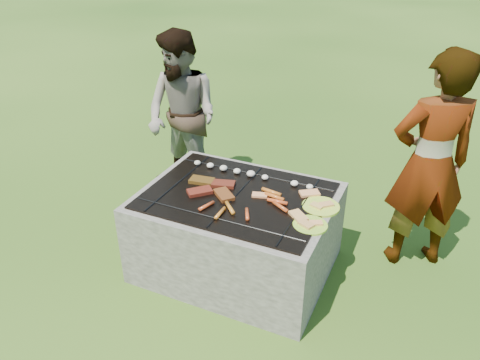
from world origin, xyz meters
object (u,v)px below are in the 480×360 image
Objects in this scene: fire_pit at (237,234)px; plate_near at (310,225)px; plate_far at (321,206)px; cook at (430,164)px; bystander at (182,117)px.

fire_pit is 4.95× the size of plate_near.
plate_far is 0.82m from cook.
cook reaches higher than plate_far.
plate_far is at bearing 13.42° from cook.
bystander is at bearing 146.81° from plate_near.
cook is (1.15, 0.63, 0.51)m from fire_pit.
fire_pit is at bearing -0.10° from cook.
bystander is at bearing -34.01° from cook.
plate_far reaches higher than fire_pit.
bystander is at bearing 137.95° from fire_pit.
fire_pit is 0.66m from plate_near.
cook is at bearing 52.45° from plate_near.
plate_near is (-0.00, -0.23, -0.00)m from plate_far.
bystander is (-1.47, 0.96, 0.13)m from plate_near.
cook is at bearing 7.79° from bystander.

